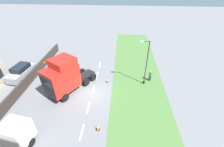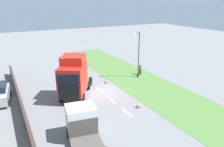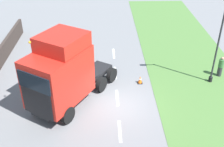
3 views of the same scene
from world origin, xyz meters
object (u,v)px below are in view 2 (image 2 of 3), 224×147
pedestrian (140,69)px  traffic_cone_trailing (138,105)px  flatbed_truck (82,123)px  traffic_cone_lead (106,81)px  lamp_post (138,56)px  lorry_cab (74,77)px

pedestrian → traffic_cone_trailing: (6.21, 8.55, -0.48)m
flatbed_truck → traffic_cone_lead: flatbed_truck is taller
lamp_post → pedestrian: 2.58m
pedestrian → traffic_cone_lead: (6.01, 0.82, -0.48)m
traffic_cone_lead → flatbed_truck: bearing=55.2°
flatbed_truck → lamp_post: size_ratio=0.89×
flatbed_truck → traffic_cone_lead: (-6.96, -10.02, -1.07)m
lamp_post → flatbed_truck: bearing=40.1°
lorry_cab → lamp_post: bearing=-134.4°
lamp_post → traffic_cone_lead: lamp_post is taller
flatbed_truck → traffic_cone_trailing: size_ratio=9.70×
traffic_cone_lead → lorry_cab: bearing=25.8°
lorry_cab → flatbed_truck: lorry_cab is taller
flatbed_truck → lamp_post: 15.70m
lamp_post → traffic_cone_lead: bearing=0.4°
flatbed_truck → pedestrian: 16.91m
traffic_cone_trailing → traffic_cone_lead: bearing=-91.4°
lorry_cab → traffic_cone_trailing: 7.49m
lorry_cab → lamp_post: (-10.06, -2.48, 0.60)m
traffic_cone_trailing → flatbed_truck: bearing=18.7°
traffic_cone_lead → pedestrian: bearing=-172.3°
pedestrian → traffic_cone_trailing: bearing=54.0°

